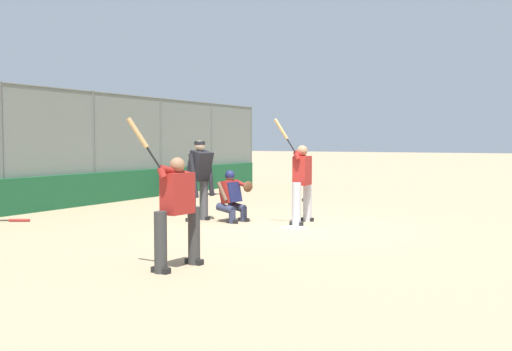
{
  "coord_description": "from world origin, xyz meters",
  "views": [
    {
      "loc": [
        11.19,
        5.23,
        1.81
      ],
      "look_at": [
        -0.21,
        -1.0,
        1.05
      ],
      "focal_mm": 42.0,
      "sensor_mm": 36.0,
      "label": 1
    }
  ],
  "objects": [
    {
      "name": "ground_plane",
      "position": [
        0.0,
        0.0,
        0.0
      ],
      "size": [
        160.0,
        160.0,
        0.0
      ],
      "primitive_type": "plane",
      "color": "tan"
    },
    {
      "name": "home_plate_marker",
      "position": [
        0.0,
        0.0,
        0.01
      ],
      "size": [
        0.43,
        0.43,
        0.01
      ],
      "primitive_type": "cube",
      "color": "white",
      "rests_on": "ground_plane"
    },
    {
      "name": "backstop_fence",
      "position": [
        0.0,
        -7.01,
        1.7
      ],
      "size": [
        21.59,
        0.08,
        3.22
      ],
      "color": "#515651",
      "rests_on": "ground_plane"
    },
    {
      "name": "padding_wall",
      "position": [
        0.0,
        -6.91,
        0.45
      ],
      "size": [
        21.08,
        0.18,
        0.9
      ],
      "primitive_type": "cube",
      "color": "#19512D",
      "rests_on": "ground_plane"
    },
    {
      "name": "batter_at_plate",
      "position": [
        -0.67,
        -0.12,
        0.93
      ],
      "size": [
        1.12,
        0.59,
        2.28
      ],
      "rotation": [
        0.0,
        0.0,
        0.11
      ],
      "color": "#B7B7BC",
      "rests_on": "ground_plane"
    },
    {
      "name": "catcher_behind_plate",
      "position": [
        -0.18,
        -1.58,
        0.6
      ],
      "size": [
        0.63,
        0.77,
        1.15
      ],
      "rotation": [
        0.0,
        0.0,
        -0.17
      ],
      "color": "#2D334C",
      "rests_on": "ground_plane"
    },
    {
      "name": "umpire_home",
      "position": [
        0.06,
        -2.31,
        0.98
      ],
      "size": [
        0.73,
        0.49,
        1.81
      ],
      "rotation": [
        0.0,
        0.0,
        -0.11
      ],
      "color": "#4C4C51",
      "rests_on": "ground_plane"
    },
    {
      "name": "batter_on_deck",
      "position": [
        4.39,
        0.24,
        0.86
      ],
      "size": [
        0.97,
        0.68,
        2.13
      ],
      "rotation": [
        0.0,
        0.0,
        -0.1
      ],
      "color": "#333333",
      "rests_on": "ground_plane"
    },
    {
      "name": "spare_bat_near_backstop",
      "position": [
        2.12,
        -5.82,
        0.03
      ],
      "size": [
        0.43,
        0.74,
        0.07
      ],
      "rotation": [
        0.0,
        0.0,
        2.07
      ],
      "color": "black",
      "rests_on": "ground_plane"
    },
    {
      "name": "spare_bat_by_padding",
      "position": [
        -5.52,
        -5.62,
        0.03
      ],
      "size": [
        0.39,
        0.74,
        0.07
      ],
      "rotation": [
        0.0,
        0.0,
        5.16
      ],
      "color": "black",
      "rests_on": "ground_plane"
    },
    {
      "name": "fielding_glove_on_dirt",
      "position": [
        -5.06,
        -1.96,
        0.06
      ],
      "size": [
        0.34,
        0.26,
        0.12
      ],
      "color": "black",
      "rests_on": "ground_plane"
    },
    {
      "name": "equipment_bag_dugout_side",
      "position": [
        -4.49,
        -6.04,
        0.14
      ],
      "size": [
        1.18,
        0.28,
        0.28
      ],
      "color": "black",
      "rests_on": "ground_plane"
    }
  ]
}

